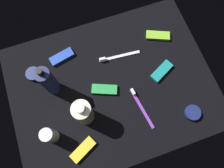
% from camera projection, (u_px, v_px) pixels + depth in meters
% --- Properties ---
extents(ground_plane, '(0.84, 0.64, 0.01)m').
position_uv_depth(ground_plane, '(112.00, 87.00, 0.90)').
color(ground_plane, black).
extents(lotion_bottle, '(0.06, 0.06, 0.21)m').
position_uv_depth(lotion_bottle, '(48.00, 81.00, 0.80)').
color(lotion_bottle, '#191E46').
rests_on(lotion_bottle, ground_plane).
extents(bodywash_bottle, '(0.07, 0.07, 0.17)m').
position_uv_depth(bodywash_bottle, '(83.00, 113.00, 0.78)').
color(bodywash_bottle, silver).
rests_on(bodywash_bottle, ground_plane).
extents(deodorant_stick, '(0.05, 0.05, 0.10)m').
position_uv_depth(deodorant_stick, '(50.00, 136.00, 0.78)').
color(deodorant_stick, silver).
rests_on(deodorant_stick, ground_plane).
extents(toothbrush_purple, '(0.04, 0.18, 0.02)m').
position_uv_depth(toothbrush_purple, '(140.00, 106.00, 0.86)').
color(toothbrush_purple, purple).
rests_on(toothbrush_purple, ground_plane).
extents(toothbrush_white, '(0.18, 0.03, 0.02)m').
position_uv_depth(toothbrush_white, '(117.00, 56.00, 0.92)').
color(toothbrush_white, white).
rests_on(toothbrush_white, ground_plane).
extents(snack_bar_blue, '(0.11, 0.06, 0.01)m').
position_uv_depth(snack_bar_blue, '(62.00, 57.00, 0.92)').
color(snack_bar_blue, blue).
rests_on(snack_bar_blue, ground_plane).
extents(snack_bar_teal, '(0.11, 0.08, 0.01)m').
position_uv_depth(snack_bar_teal, '(162.00, 71.00, 0.90)').
color(snack_bar_teal, teal).
rests_on(snack_bar_teal, ground_plane).
extents(snack_bar_yellow, '(0.11, 0.08, 0.01)m').
position_uv_depth(snack_bar_yellow, '(83.00, 150.00, 0.81)').
color(snack_bar_yellow, yellow).
rests_on(snack_bar_yellow, ground_plane).
extents(snack_bar_lime, '(0.11, 0.08, 0.01)m').
position_uv_depth(snack_bar_lime, '(158.00, 36.00, 0.95)').
color(snack_bar_lime, '#8CD133').
rests_on(snack_bar_lime, ground_plane).
extents(snack_bar_green, '(0.11, 0.08, 0.01)m').
position_uv_depth(snack_bar_green, '(104.00, 89.00, 0.88)').
color(snack_bar_green, green).
rests_on(snack_bar_green, ground_plane).
extents(cream_tin_left, '(0.06, 0.06, 0.02)m').
position_uv_depth(cream_tin_left, '(192.00, 113.00, 0.85)').
color(cream_tin_left, navy).
rests_on(cream_tin_left, ground_plane).
extents(cream_tin_right, '(0.06, 0.06, 0.02)m').
position_uv_depth(cream_tin_right, '(33.00, 74.00, 0.90)').
color(cream_tin_right, navy).
rests_on(cream_tin_right, ground_plane).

